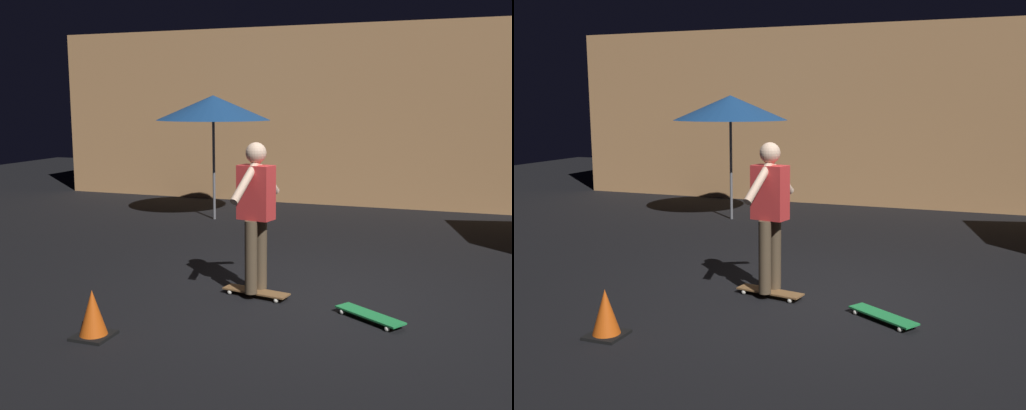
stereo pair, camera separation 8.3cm
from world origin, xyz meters
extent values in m
plane|color=black|center=(0.00, 0.00, 0.00)|extent=(28.00, 28.00, 0.00)
cube|color=tan|center=(-0.67, 7.88, 1.88)|extent=(13.81, 3.32, 3.76)
cylinder|color=slate|center=(-2.82, 3.95, 1.10)|extent=(0.05, 0.05, 2.20)
cone|color=#1E4C8C|center=(-2.82, 3.95, 2.08)|extent=(2.10, 2.10, 0.45)
cube|color=olive|center=(-0.56, -0.16, 0.06)|extent=(0.80, 0.34, 0.02)
sphere|color=silver|center=(-0.25, -0.13, 0.03)|extent=(0.05, 0.05, 0.05)
sphere|color=silver|center=(-0.28, -0.30, 0.03)|extent=(0.05, 0.05, 0.05)
sphere|color=silver|center=(-0.84, -0.02, 0.03)|extent=(0.05, 0.05, 0.05)
sphere|color=silver|center=(-0.87, -0.19, 0.03)|extent=(0.05, 0.05, 0.05)
cube|color=green|center=(0.77, -0.51, 0.06)|extent=(0.76, 0.60, 0.02)
sphere|color=silver|center=(0.48, -0.41, 0.03)|extent=(0.05, 0.05, 0.05)
sphere|color=silver|center=(0.57, -0.27, 0.03)|extent=(0.05, 0.05, 0.05)
sphere|color=silver|center=(0.98, -0.75, 0.03)|extent=(0.05, 0.05, 0.05)
sphere|color=silver|center=(1.07, -0.60, 0.03)|extent=(0.05, 0.05, 0.05)
cylinder|color=brown|center=(-0.54, -0.05, 0.48)|extent=(0.14, 0.14, 0.82)
cylinder|color=brown|center=(-0.58, -0.27, 0.48)|extent=(0.14, 0.14, 0.82)
cube|color=red|center=(-0.56, -0.16, 1.19)|extent=(0.41, 0.29, 0.60)
sphere|color=beige|center=(-0.56, -0.16, 1.62)|extent=(0.23, 0.23, 0.23)
cylinder|color=beige|center=(-0.52, 0.06, 1.34)|extent=(0.19, 0.55, 0.46)
cylinder|color=beige|center=(-0.60, -0.38, 1.34)|extent=(0.19, 0.55, 0.46)
cube|color=black|center=(-1.59, -1.80, 0.01)|extent=(0.34, 0.34, 0.03)
cone|color=#EA5914|center=(-1.59, -1.80, 0.23)|extent=(0.28, 0.28, 0.46)
camera|label=1|loc=(1.61, -6.35, 2.16)|focal=42.38mm
camera|label=2|loc=(1.68, -6.32, 2.16)|focal=42.38mm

